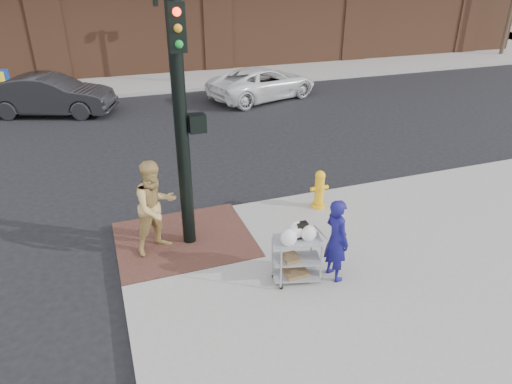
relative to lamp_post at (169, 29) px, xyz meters
name	(u,v)px	position (x,y,z in m)	size (l,w,h in m)	color
ground	(223,262)	(-2.00, -16.00, -2.62)	(220.00, 220.00, 0.00)	black
sidewalk_far	(259,34)	(10.50, 16.00, -2.54)	(65.00, 36.00, 0.15)	gray
brick_curb_ramp	(184,239)	(-2.60, -15.10, -2.46)	(2.80, 2.40, 0.01)	#4E2824
lamp_post	(169,29)	(0.00, 0.00, 0.00)	(1.32, 0.22, 4.00)	black
traffic_signal_pole	(182,118)	(-2.48, -15.23, 0.21)	(0.61, 0.51, 5.00)	black
woman_blue	(336,240)	(-0.24, -17.32, -1.67)	(0.58, 0.38, 1.60)	navy
pedestrian_tan	(156,207)	(-3.14, -15.28, -1.50)	(0.94, 0.73, 1.93)	tan
sedan_dark	(51,95)	(-5.55, -3.84, -1.82)	(1.68, 4.82, 1.59)	black
minivan_white	(263,83)	(3.23, -4.36, -1.92)	(2.32, 5.04, 1.40)	white
utility_cart	(297,255)	(-0.94, -17.17, -1.94)	(0.93, 0.67, 1.17)	gray
fire_hydrant	(319,189)	(0.74, -14.76, -1.98)	(0.45, 0.31, 0.95)	yellow
newsbox_blue	(4,83)	(-7.60, -0.41, -1.91)	(0.47, 0.43, 1.12)	#183AA1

